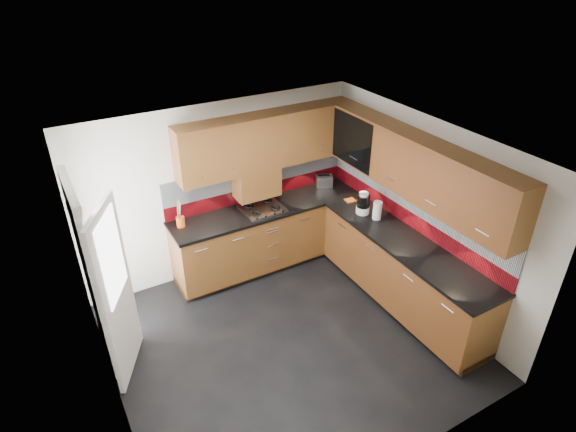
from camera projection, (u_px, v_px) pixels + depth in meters
room at (288, 234)px, 4.91m from camera, size 4.00×3.80×2.64m
base_cabinets at (330, 255)px, 6.44m from camera, size 2.70×3.20×0.95m
countertop at (332, 225)px, 6.18m from camera, size 2.72×3.22×0.04m
backsplash at (337, 194)px, 6.30m from camera, size 2.70×3.20×0.54m
upper_cabinets at (343, 154)px, 5.85m from camera, size 2.50×3.20×0.72m
extractor_hood at (256, 182)px, 6.44m from camera, size 0.60×0.33×0.40m
glass_cabinet at (361, 137)px, 6.26m from camera, size 0.32×0.80×0.66m
back_door at (102, 284)px, 4.94m from camera, size 0.42×1.19×2.04m
gas_hob at (263, 208)px, 6.48m from camera, size 0.55×0.49×0.04m
utensil_pot at (180, 220)px, 6.07m from camera, size 0.11×0.11×0.38m
toaster at (324, 181)px, 7.05m from camera, size 0.28×0.23×0.17m
food_processor at (363, 204)px, 6.34m from camera, size 0.18×0.18×0.30m
paper_towel at (377, 210)px, 6.22m from camera, size 0.15×0.15×0.24m
orange_cloth at (350, 200)px, 6.69m from camera, size 0.15×0.13×0.01m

